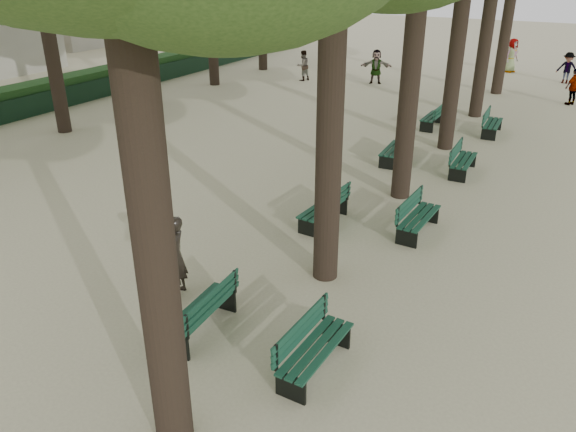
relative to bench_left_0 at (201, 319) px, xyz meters
The scene contains 17 objects.
ground 0.48m from the bench_left_0, 156.99° to the right, with size 120.00×120.00×0.00m, color #B8B18B.
bench_left_0 is the anchor object (origin of this frame).
bench_left_1 5.14m from the bench_left_0, 90.00° to the left, with size 0.71×1.84×0.92m.
bench_left_2 10.55m from the bench_left_0, 90.00° to the left, with size 0.67×1.83×0.92m.
bench_left_3 15.22m from the bench_left_0, 90.00° to the left, with size 0.58×1.80×0.92m.
bench_right_0 2.27m from the bench_left_0, ahead, with size 0.64×1.82×0.92m.
bench_right_1 6.19m from the bench_left_0, 68.50° to the left, with size 0.66×1.83×0.92m.
bench_right_2 10.74m from the bench_left_0, 77.81° to the left, with size 0.62×1.81×0.92m.
bench_right_3 15.49m from the bench_left_0, 81.58° to the left, with size 0.64×1.82×0.92m.
man_with_map 1.51m from the bench_left_0, 146.08° to the left, with size 0.68×0.74×1.71m.
pedestrian_e 22.79m from the bench_left_0, 102.69° to the left, with size 1.63×0.35×1.76m, color #262628.
pedestrian_c 22.46m from the bench_left_0, 78.29° to the left, with size 0.96×0.33×1.63m, color #262628.
pedestrian_b 27.41m from the bench_left_0, 81.80° to the left, with size 1.04×0.32×1.61m, color #262628.
pedestrian_a 22.80m from the bench_left_0, 112.59° to the left, with size 0.78×0.32×1.60m, color #262628.
pedestrian_d 29.08m from the bench_left_0, 88.46° to the left, with size 0.93×0.38×1.91m, color #262628.
fence 18.81m from the bench_left_0, 144.79° to the left, with size 0.08×42.00×0.90m, color black.
hedge 19.39m from the bench_left_0, 145.98° to the left, with size 1.20×42.00×1.20m, color #163C14.
Camera 1 is at (5.74, -6.44, 6.18)m, focal length 35.00 mm.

